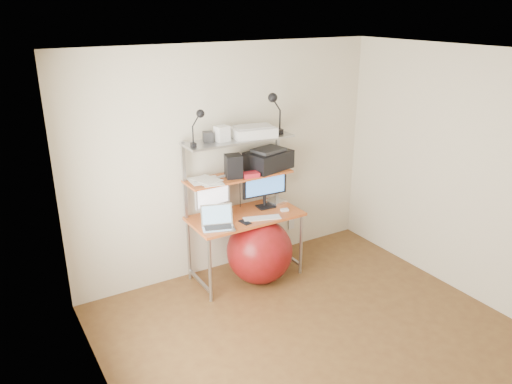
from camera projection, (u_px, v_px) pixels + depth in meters
room at (334, 217)px, 3.99m from camera, size 3.60×3.60×3.60m
computer_desk at (242, 194)px, 5.30m from camera, size 1.20×0.60×1.57m
wall_outlet at (291, 224)px, 6.17m from camera, size 0.08×0.01×0.12m
monitor_silver at (213, 195)px, 5.21m from camera, size 0.41×0.16×0.46m
monitor_black at (265, 184)px, 5.46m from camera, size 0.53×0.16×0.53m
laptop at (217, 222)px, 5.03m from camera, size 0.38×0.34×0.28m
keyboard at (262, 218)px, 5.24m from camera, size 0.41×0.23×0.01m
mouse at (285, 210)px, 5.43m from camera, size 0.09×0.07×0.02m
mac_mini at (276, 201)px, 5.65m from camera, size 0.23×0.23×0.04m
phone at (245, 222)px, 5.14m from camera, size 0.09×0.15×0.01m
printer at (268, 159)px, 5.46m from camera, size 0.55×0.44×0.23m
nas_cube at (233, 166)px, 5.18m from camera, size 0.20×0.20×0.24m
red_box at (251, 175)px, 5.23m from camera, size 0.19×0.14×0.05m
scanner at (253, 132)px, 5.20m from camera, size 0.49×0.36×0.12m
box_white at (222, 134)px, 5.02m from camera, size 0.15×0.13×0.16m
box_grey at (208, 137)px, 5.02m from camera, size 0.13×0.13×0.10m
clip_lamp_left at (199, 120)px, 4.76m from camera, size 0.14×0.08×0.36m
clip_lamp_right at (274, 104)px, 5.17m from camera, size 0.18×0.10×0.45m
exercise_ball at (260, 251)px, 5.38m from camera, size 0.71×0.71×0.71m
paper_stack at (207, 181)px, 5.10m from camera, size 0.34×0.40×0.02m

